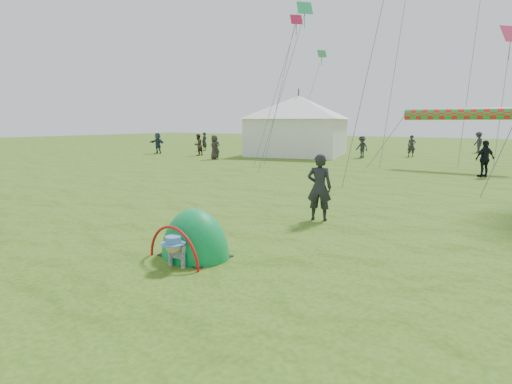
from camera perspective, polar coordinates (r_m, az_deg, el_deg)
The scene contains 21 objects.
ground at distance 6.64m, azimuth -8.91°, elevation -13.26°, with size 140.00×140.00×0.00m, color #2E5A0E.
crawling_toddler at distance 7.55m, azimuth -10.61°, elevation -7.96°, with size 0.56×0.79×0.61m, color black, non-canonical shape.
popup_tent at distance 8.07m, azimuth -8.66°, elevation -9.00°, with size 1.46×1.20×1.89m, color #0D733B.
standing_adult at distance 10.74m, azimuth 9.03°, elevation 0.66°, with size 0.65×0.43×1.79m, color black.
event_marquee at distance 32.38m, azimuth 6.03°, elevation 9.71°, with size 7.28×7.28×5.01m, color white, non-canonical shape.
crowd_person_0 at distance 37.30m, azimuth -7.39°, elevation 7.16°, with size 0.62×0.40×1.69m, color #21222B.
crowd_person_3 at distance 39.59m, azimuth 29.16°, elevation 6.22°, with size 1.16×0.67×1.79m, color #2B2A33.
crowd_person_5 at distance 34.66m, azimuth -13.86°, elevation 6.80°, with size 1.62×0.52×1.75m, color #263746.
crowd_person_6 at distance 32.75m, azimuth 21.34°, elevation 6.15°, with size 0.60×0.39×1.64m, color #292831.
crowd_person_7 at distance 31.96m, azimuth -8.27°, elevation 6.69°, with size 0.82×0.64×1.69m, color #382C26.
crowd_person_8 at distance 22.03m, azimuth 29.88°, elevation 4.14°, with size 1.03×0.43×1.76m, color black.
crowd_person_9 at distance 30.56m, azimuth 14.89°, elevation 6.24°, with size 1.04×0.60×1.61m, color #25262A.
crowd_person_10 at distance 28.57m, azimuth -5.94°, elevation 6.38°, with size 0.83×0.54×1.71m, color #312724.
crowd_person_12 at distance 28.45m, azimuth -5.74°, elevation 6.25°, with size 0.58×0.38×1.59m, color #2A2B30.
crowd_person_13 at distance 43.94m, azimuth 7.92°, elevation 7.59°, with size 0.85×0.66×1.74m, color #352D27.
crowd_person_14 at distance 41.07m, azimuth 12.03°, elevation 7.34°, with size 1.04×0.43×1.78m, color #213138.
rainbow_tube_kite at distance 25.04m, azimuth 26.91°, elevation 9.91°, with size 0.64×0.64×5.62m, color red.
diamond_kite_0 at distance 28.32m, azimuth 5.79°, elevation 23.32°, with size 0.78×0.78×0.00m, color #CB1643.
diamond_kite_3 at distance 35.54m, azimuth 9.40°, elevation 18.91°, with size 0.74×0.74×0.00m, color green.
diamond_kite_5 at distance 31.31m, azimuth 32.65°, elevation 18.50°, with size 1.28×1.28×0.00m, color #F33C6D.
diamond_kite_9 at distance 25.92m, azimuth 6.98°, elevation 24.65°, with size 0.91×0.91×0.00m, color #25B366.
Camera 1 is at (4.16, -4.48, 2.60)m, focal length 28.00 mm.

